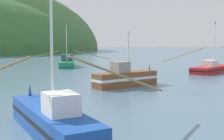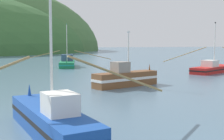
# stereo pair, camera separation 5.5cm
# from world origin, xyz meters

# --- Properties ---
(fishing_boat_red) EXTENTS (10.02, 15.10, 7.30)m
(fishing_boat_red) POSITION_xyz_m (19.71, 29.70, 0.59)
(fishing_boat_red) COLOR red
(fishing_boat_red) RESTS_ON ground
(fishing_boat_blue) EXTENTS (12.76, 8.61, 7.70)m
(fishing_boat_blue) POSITION_xyz_m (-5.92, 6.49, 0.75)
(fishing_boat_blue) COLOR #19479E
(fishing_boat_blue) RESTS_ON ground
(fishing_boat_green) EXTENTS (15.65, 9.11, 7.71)m
(fishing_boat_green) POSITION_xyz_m (1.01, 46.44, 0.72)
(fishing_boat_green) COLOR #197A47
(fishing_boat_green) RESTS_ON ground
(fishing_boat_brown) EXTENTS (7.34, 4.13, 5.45)m
(fishing_boat_brown) POSITION_xyz_m (2.72, 20.34, 0.84)
(fishing_boat_brown) COLOR brown
(fishing_boat_brown) RESTS_ON ground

